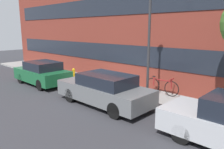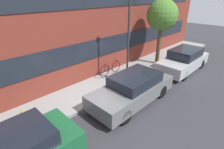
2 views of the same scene
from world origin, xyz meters
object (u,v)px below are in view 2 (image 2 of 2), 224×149
object	(u,v)px
parked_car_silver	(184,60)
street_tree	(162,16)
parked_car_grey	(133,89)
bicycle	(110,68)
lamp_post	(129,31)
fire_hydrant	(25,119)

from	to	relation	value
parked_car_silver	street_tree	distance (m)	3.29
parked_car_grey	street_tree	bearing A→B (deg)	-160.68
bicycle	lamp_post	bearing A→B (deg)	-89.87
parked_car_grey	fire_hydrant	bearing A→B (deg)	-20.29
parked_car_grey	lamp_post	size ratio (longest dim) A/B	0.97
fire_hydrant	street_tree	bearing A→B (deg)	0.79
fire_hydrant	bicycle	size ratio (longest dim) A/B	0.43
parked_car_grey	bicycle	xyz separation A→B (m)	(1.23, 2.77, -0.15)
parked_car_silver	lamp_post	world-z (taller)	lamp_post
parked_car_silver	lamp_post	size ratio (longest dim) A/B	0.95
parked_car_grey	parked_car_silver	xyz separation A→B (m)	(5.44, 0.00, 0.02)
parked_car_grey	fire_hydrant	distance (m)	4.71
parked_car_grey	parked_car_silver	bearing A→B (deg)	-180.00
street_tree	lamp_post	size ratio (longest dim) A/B	0.94
parked_car_grey	parked_car_silver	world-z (taller)	parked_car_silver
bicycle	lamp_post	size ratio (longest dim) A/B	0.38
bicycle	parked_car_grey	bearing A→B (deg)	-115.35
parked_car_grey	bicycle	bearing A→B (deg)	-113.96
fire_hydrant	bicycle	xyz separation A→B (m)	(5.64, 1.14, 0.04)
fire_hydrant	bicycle	bearing A→B (deg)	11.43
parked_car_silver	bicycle	size ratio (longest dim) A/B	2.49
parked_car_silver	lamp_post	distance (m)	4.98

